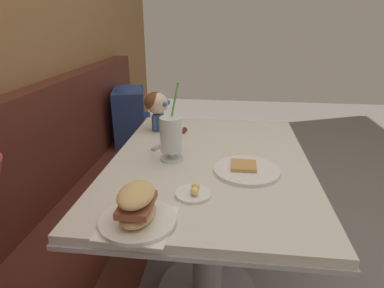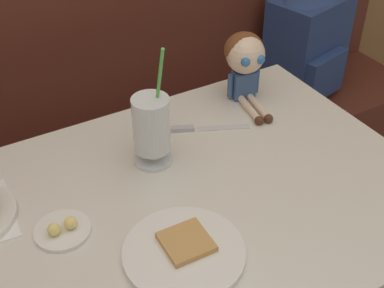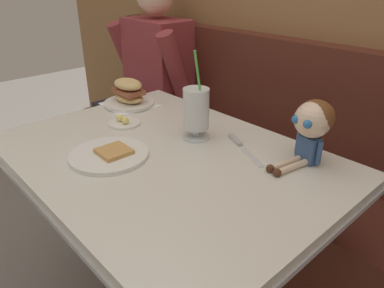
% 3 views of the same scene
% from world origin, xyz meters
% --- Properties ---
extents(booth_bench, '(2.60, 0.48, 1.00)m').
position_xyz_m(booth_bench, '(0.00, 0.81, 0.33)').
color(booth_bench, '#512319').
rests_on(booth_bench, ground).
extents(diner_table, '(1.11, 0.81, 0.74)m').
position_xyz_m(diner_table, '(0.00, 0.18, 0.54)').
color(diner_table, silver).
rests_on(diner_table, ground).
extents(toast_plate, '(0.25, 0.25, 0.03)m').
position_xyz_m(toast_plate, '(-0.10, 0.04, 0.75)').
color(toast_plate, white).
rests_on(toast_plate, diner_table).
extents(milkshake_glass, '(0.10, 0.10, 0.31)m').
position_xyz_m(milkshake_glass, '(-0.02, 0.34, 0.84)').
color(milkshake_glass, silver).
rests_on(milkshake_glass, diner_table).
extents(butter_saucer, '(0.12, 0.12, 0.04)m').
position_xyz_m(butter_saucer, '(-0.29, 0.21, 0.75)').
color(butter_saucer, white).
rests_on(butter_saucer, diner_table).
extents(butter_knife, '(0.22, 0.11, 0.01)m').
position_xyz_m(butter_knife, '(0.13, 0.40, 0.74)').
color(butter_knife, silver).
rests_on(butter_knife, diner_table).
extents(seated_doll, '(0.13, 0.23, 0.20)m').
position_xyz_m(seated_doll, '(0.34, 0.47, 0.87)').
color(seated_doll, '#385689').
rests_on(seated_doll, diner_table).
extents(backpack, '(0.34, 0.30, 0.41)m').
position_xyz_m(backpack, '(0.86, 0.78, 0.66)').
color(backpack, navy).
rests_on(backpack, booth_bench).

